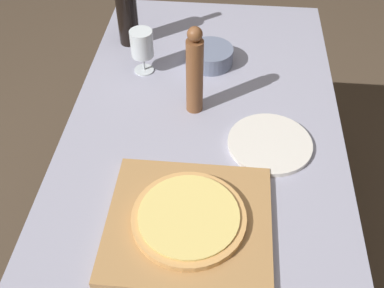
% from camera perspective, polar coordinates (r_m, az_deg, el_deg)
% --- Properties ---
extents(ground_plane, '(12.00, 12.00, 0.00)m').
position_cam_1_polar(ground_plane, '(1.84, 0.85, -15.95)').
color(ground_plane, '#4C3D2D').
extents(dining_table, '(0.80, 1.59, 0.72)m').
position_cam_1_polar(dining_table, '(1.32, 1.15, -2.83)').
color(dining_table, '#9393A8').
rests_on(dining_table, ground_plane).
extents(cutting_board, '(0.39, 0.36, 0.02)m').
position_cam_1_polar(cutting_board, '(1.08, -0.40, -9.92)').
color(cutting_board, '#A87A47').
rests_on(cutting_board, dining_table).
extents(pizza, '(0.27, 0.27, 0.02)m').
position_cam_1_polar(pizza, '(1.06, -0.40, -9.30)').
color(pizza, tan).
rests_on(pizza, cutting_board).
extents(wine_bottle, '(0.07, 0.07, 0.33)m').
position_cam_1_polar(wine_bottle, '(1.60, -8.36, 17.00)').
color(wine_bottle, black).
rests_on(wine_bottle, dining_table).
extents(pepper_mill, '(0.05, 0.05, 0.28)m').
position_cam_1_polar(pepper_mill, '(1.28, 0.33, 9.08)').
color(pepper_mill, brown).
rests_on(pepper_mill, dining_table).
extents(wine_glass, '(0.07, 0.07, 0.15)m').
position_cam_1_polar(wine_glass, '(1.46, -6.39, 12.41)').
color(wine_glass, silver).
rests_on(wine_glass, dining_table).
extents(small_bowl, '(0.15, 0.15, 0.06)m').
position_cam_1_polar(small_bowl, '(1.53, 2.49, 11.09)').
color(small_bowl, slate).
rests_on(small_bowl, dining_table).
extents(dinner_plate, '(0.23, 0.23, 0.01)m').
position_cam_1_polar(dinner_plate, '(1.26, 9.85, 0.06)').
color(dinner_plate, silver).
rests_on(dinner_plate, dining_table).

